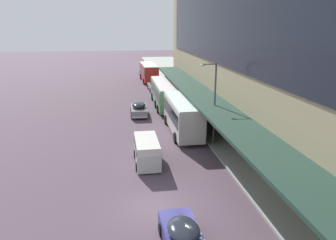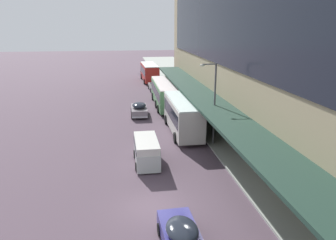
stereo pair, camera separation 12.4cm
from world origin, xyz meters
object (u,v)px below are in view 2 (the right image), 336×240
(transit_bus_kerbside_front, at_px, (183,114))
(street_lamp, at_px, (213,98))
(sedan_trailing_near, at_px, (145,71))
(sedan_lead_mid, at_px, (139,109))
(transit_bus_kerbside_rear, at_px, (165,93))
(sedan_far_back, at_px, (181,236))
(vw_van, at_px, (146,149))
(pedestrian_at_kerb, at_px, (246,147))
(sedan_second_near, at_px, (155,86))
(transit_bus_kerbside_far, at_px, (149,71))

(transit_bus_kerbside_front, distance_m, street_lamp, 4.89)
(sedan_trailing_near, bearing_deg, sedan_lead_mid, -95.95)
(transit_bus_kerbside_rear, relative_size, sedan_trailing_near, 2.45)
(sedan_far_back, distance_m, vw_van, 10.60)
(pedestrian_at_kerb, bearing_deg, sedan_trailing_near, 94.87)
(sedan_second_near, relative_size, sedan_trailing_near, 1.05)
(sedan_far_back, distance_m, pedestrian_at_kerb, 12.03)
(transit_bus_kerbside_rear, distance_m, vw_van, 18.59)
(sedan_trailing_near, bearing_deg, street_lamp, -86.89)
(transit_bus_kerbside_far, bearing_deg, vw_van, -95.76)
(transit_bus_kerbside_rear, xyz_separation_m, sedan_lead_mid, (-3.66, -4.29, -1.01))
(sedan_far_back, bearing_deg, sedan_second_near, 85.54)
(sedan_trailing_near, distance_m, street_lamp, 43.86)
(sedan_far_back, bearing_deg, sedan_trailing_near, 87.03)
(street_lamp, bearing_deg, transit_bus_kerbside_far, 93.80)
(sedan_far_back, bearing_deg, transit_bus_kerbside_front, 78.89)
(transit_bus_kerbside_front, relative_size, transit_bus_kerbside_rear, 0.81)
(transit_bus_kerbside_front, distance_m, sedan_lead_mid, 8.07)
(sedan_trailing_near, bearing_deg, vw_van, -94.58)
(transit_bus_kerbside_far, relative_size, pedestrian_at_kerb, 5.03)
(sedan_trailing_near, height_order, sedan_lead_mid, sedan_lead_mid)
(sedan_trailing_near, relative_size, street_lamp, 0.64)
(transit_bus_kerbside_far, relative_size, vw_van, 2.05)
(sedan_far_back, relative_size, street_lamp, 0.60)
(transit_bus_kerbside_front, height_order, sedan_trailing_near, transit_bus_kerbside_front)
(sedan_second_near, height_order, vw_van, vw_van)
(transit_bus_kerbside_front, distance_m, transit_bus_kerbside_rear, 11.28)
(sedan_second_near, bearing_deg, vw_van, -97.59)
(vw_van, height_order, pedestrian_at_kerb, pedestrian_at_kerb)
(transit_bus_kerbside_far, height_order, sedan_far_back, transit_bus_kerbside_far)
(transit_bus_kerbside_far, relative_size, sedan_second_near, 1.93)
(transit_bus_kerbside_rear, distance_m, sedan_trailing_near, 28.58)
(sedan_lead_mid, distance_m, pedestrian_at_kerb, 16.46)
(transit_bus_kerbside_front, xyz_separation_m, sedan_second_near, (-0.36, 21.88, -1.19))
(transit_bus_kerbside_far, height_order, pedestrian_at_kerb, transit_bus_kerbside_far)
(transit_bus_kerbside_front, relative_size, sedan_far_back, 2.13)
(vw_van, relative_size, pedestrian_at_kerb, 2.45)
(transit_bus_kerbside_rear, xyz_separation_m, street_lamp, (2.13, -15.09, 2.51))
(transit_bus_kerbside_front, distance_m, sedan_trailing_near, 39.85)
(sedan_second_near, xyz_separation_m, street_lamp, (2.27, -25.69, 3.58))
(pedestrian_at_kerb, bearing_deg, sedan_far_back, -125.74)
(transit_bus_kerbside_rear, relative_size, transit_bus_kerbside_far, 1.21)
(transit_bus_kerbside_front, bearing_deg, transit_bus_kerbside_rear, 91.10)
(transit_bus_kerbside_far, xyz_separation_m, sedan_trailing_near, (-0.06, 8.98, -1.14))
(transit_bus_kerbside_front, relative_size, vw_van, 2.02)
(transit_bus_kerbside_rear, bearing_deg, transit_bus_kerbside_front, -88.90)
(sedan_trailing_near, height_order, pedestrian_at_kerb, pedestrian_at_kerb)
(transit_bus_kerbside_rear, distance_m, transit_bus_kerbside_far, 19.58)
(sedan_lead_mid, distance_m, street_lamp, 12.75)
(transit_bus_kerbside_far, relative_size, street_lamp, 1.30)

